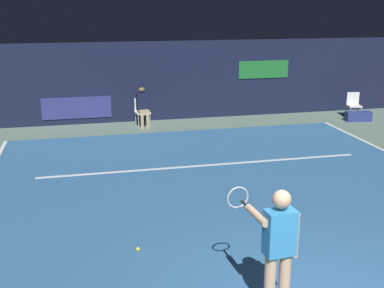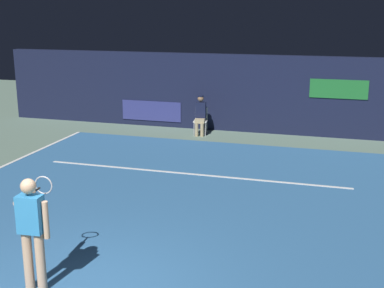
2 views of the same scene
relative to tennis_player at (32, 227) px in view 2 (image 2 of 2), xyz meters
name	(u,v)px [view 2 (image 2 of 2)]	position (x,y,z in m)	size (l,w,h in m)	color
ground_plane	(168,199)	(0.64, 4.11, -0.99)	(32.42, 32.42, 0.00)	slate
court_surface	(168,199)	(0.64, 4.11, -0.98)	(10.06, 10.36, 0.01)	#336699
line_service	(191,174)	(0.64, 5.92, -0.97)	(7.85, 0.10, 0.01)	white
back_wall	(234,93)	(0.63, 11.09, 0.31)	(16.96, 0.33, 2.60)	#141933
tennis_player	(32,227)	(0.00, 0.00, 0.00)	(0.68, 0.93, 1.73)	#DBAD89
line_judge_on_chair	(200,115)	(-0.30, 10.13, -0.30)	(0.49, 0.57, 1.32)	white
tennis_ball	(32,222)	(-1.44, 2.08, -0.94)	(0.07, 0.07, 0.07)	#CCE033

